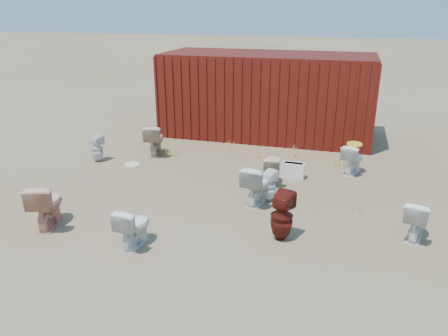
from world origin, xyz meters
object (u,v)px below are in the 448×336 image
(shipping_container, at_px, (267,95))
(toilet_front_c, at_px, (257,184))
(toilet_back_a, at_px, (97,149))
(toilet_back_yellowlid, at_px, (353,159))
(toilet_back_beige_left, at_px, (155,140))
(toilet_front_e, at_px, (416,219))
(loose_tank, at_px, (293,170))
(toilet_back_beige_right, at_px, (272,170))
(toilet_front_maroon, at_px, (282,216))
(toilet_front_a, at_px, (134,226))
(toilet_back_e, at_px, (269,186))
(toilet_front_pink, at_px, (47,204))

(shipping_container, height_order, toilet_front_c, shipping_container)
(toilet_back_a, distance_m, toilet_back_yellowlid, 6.22)
(toilet_back_beige_left, bearing_deg, shipping_container, -144.85)
(toilet_front_c, relative_size, toilet_back_a, 1.20)
(toilet_front_e, distance_m, toilet_back_yellowlid, 3.05)
(toilet_back_beige_left, distance_m, loose_tank, 3.76)
(toilet_back_beige_right, bearing_deg, loose_tank, -133.92)
(shipping_container, xyz_separation_m, toilet_front_maroon, (1.45, -6.19, -0.78))
(loose_tank, bearing_deg, toilet_back_beige_left, 173.98)
(toilet_front_c, height_order, toilet_back_yellowlid, toilet_front_c)
(toilet_back_beige_right, height_order, toilet_back_yellowlid, toilet_back_yellowlid)
(toilet_front_e, bearing_deg, toilet_front_a, 32.43)
(toilet_front_e, relative_size, toilet_back_yellowlid, 1.00)
(toilet_back_beige_left, xyz_separation_m, toilet_back_e, (3.39, -2.04, -0.08))
(toilet_front_a, distance_m, toilet_back_e, 2.92)
(shipping_container, height_order, toilet_front_maroon, shipping_container)
(toilet_front_maroon, height_order, toilet_back_beige_left, toilet_front_maroon)
(toilet_front_pink, bearing_deg, toilet_back_a, -88.83)
(toilet_front_pink, bearing_deg, toilet_back_e, -165.24)
(toilet_back_e, bearing_deg, toilet_front_maroon, 130.35)
(toilet_front_maroon, bearing_deg, toilet_front_e, -149.73)
(toilet_front_a, relative_size, toilet_back_beige_right, 1.07)
(toilet_back_beige_right, bearing_deg, toilet_front_a, 56.69)
(shipping_container, xyz_separation_m, toilet_front_e, (3.60, -5.54, -0.85))
(toilet_front_maroon, distance_m, toilet_back_e, 1.53)
(toilet_back_beige_left, bearing_deg, toilet_back_yellowlid, 167.46)
(loose_tank, bearing_deg, toilet_back_a, -173.41)
(toilet_back_beige_right, relative_size, toilet_back_yellowlid, 0.93)
(shipping_container, bearing_deg, toilet_front_pink, -110.70)
(loose_tank, bearing_deg, toilet_back_yellowlid, 31.11)
(shipping_container, bearing_deg, toilet_back_yellowlid, -46.27)
(shipping_container, distance_m, toilet_back_a, 5.15)
(shipping_container, distance_m, toilet_front_e, 6.66)
(toilet_back_yellowlid, bearing_deg, toilet_front_pink, 59.92)
(toilet_front_a, xyz_separation_m, toilet_front_maroon, (2.26, 0.87, 0.07))
(toilet_front_e, bearing_deg, toilet_front_maroon, 30.27)
(toilet_back_a, relative_size, toilet_back_yellowlid, 0.96)
(toilet_front_c, distance_m, toilet_back_beige_right, 1.07)
(toilet_front_maroon, bearing_deg, toilet_front_pink, 22.75)
(toilet_front_pink, distance_m, toilet_front_c, 3.88)
(shipping_container, distance_m, toilet_front_a, 7.16)
(toilet_front_maroon, relative_size, toilet_back_beige_left, 1.03)
(toilet_front_e, bearing_deg, toilet_back_e, -3.41)
(shipping_container, height_order, toilet_front_e, shipping_container)
(toilet_front_e, xyz_separation_m, toilet_back_yellowlid, (-1.05, 2.87, -0.00))
(toilet_back_beige_right, xyz_separation_m, loose_tank, (0.40, 0.51, -0.15))
(toilet_back_a, distance_m, toilet_back_e, 4.71)
(toilet_front_e, relative_size, toilet_back_beige_left, 0.86)
(toilet_front_a, distance_m, loose_tank, 4.27)
(toilet_front_maroon, relative_size, toilet_back_e, 1.30)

